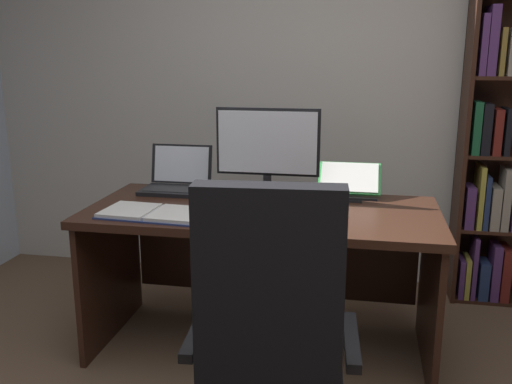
{
  "coord_description": "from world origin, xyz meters",
  "views": [
    {
      "loc": [
        0.23,
        -1.61,
        1.51
      ],
      "look_at": [
        -0.26,
        0.97,
        0.85
      ],
      "focal_mm": 39.49,
      "sensor_mm": 36.0,
      "label": 1
    }
  ],
  "objects_px": {
    "desk": "(265,242)",
    "keyboard": "(252,215)",
    "laptop": "(177,181)",
    "notepad": "(219,203)",
    "computer_mouse": "(316,217)",
    "pen": "(223,201)",
    "reading_stand_with_book": "(349,181)",
    "open_binder": "(153,213)",
    "monitor": "(268,151)",
    "office_chair": "(271,359)"
  },
  "relations": [
    {
      "from": "desk",
      "to": "reading_stand_with_book",
      "type": "bearing_deg",
      "value": 30.58
    },
    {
      "from": "desk",
      "to": "laptop",
      "type": "height_order",
      "value": "laptop"
    },
    {
      "from": "keyboard",
      "to": "notepad",
      "type": "relative_size",
      "value": 2.0
    },
    {
      "from": "laptop",
      "to": "reading_stand_with_book",
      "type": "distance_m",
      "value": 0.95
    },
    {
      "from": "laptop",
      "to": "notepad",
      "type": "height_order",
      "value": "laptop"
    },
    {
      "from": "computer_mouse",
      "to": "open_binder",
      "type": "height_order",
      "value": "computer_mouse"
    },
    {
      "from": "pen",
      "to": "laptop",
      "type": "bearing_deg",
      "value": 144.26
    },
    {
      "from": "desk",
      "to": "keyboard",
      "type": "relative_size",
      "value": 4.11
    },
    {
      "from": "desk",
      "to": "keyboard",
      "type": "height_order",
      "value": "keyboard"
    },
    {
      "from": "laptop",
      "to": "open_binder",
      "type": "relative_size",
      "value": 0.69
    },
    {
      "from": "laptop",
      "to": "computer_mouse",
      "type": "bearing_deg",
      "value": -28.5
    },
    {
      "from": "pen",
      "to": "office_chair",
      "type": "bearing_deg",
      "value": -66.95
    },
    {
      "from": "office_chair",
      "to": "laptop",
      "type": "distance_m",
      "value": 1.43
    },
    {
      "from": "desk",
      "to": "monitor",
      "type": "xyz_separation_m",
      "value": [
        -0.02,
        0.19,
        0.45
      ]
    },
    {
      "from": "notepad",
      "to": "pen",
      "type": "relative_size",
      "value": 1.5
    },
    {
      "from": "office_chair",
      "to": "open_binder",
      "type": "xyz_separation_m",
      "value": [
        -0.68,
        0.69,
        0.3
      ]
    },
    {
      "from": "monitor",
      "to": "open_binder",
      "type": "distance_m",
      "value": 0.71
    },
    {
      "from": "computer_mouse",
      "to": "laptop",
      "type": "bearing_deg",
      "value": 151.5
    },
    {
      "from": "desk",
      "to": "laptop",
      "type": "distance_m",
      "value": 0.62
    },
    {
      "from": "desk",
      "to": "computer_mouse",
      "type": "xyz_separation_m",
      "value": [
        0.28,
        -0.25,
        0.22
      ]
    },
    {
      "from": "laptop",
      "to": "monitor",
      "type": "bearing_deg",
      "value": -0.34
    },
    {
      "from": "reading_stand_with_book",
      "to": "keyboard",
      "type": "bearing_deg",
      "value": -131.33
    },
    {
      "from": "reading_stand_with_book",
      "to": "pen",
      "type": "bearing_deg",
      "value": -155.46
    },
    {
      "from": "monitor",
      "to": "pen",
      "type": "distance_m",
      "value": 0.38
    },
    {
      "from": "keyboard",
      "to": "pen",
      "type": "distance_m",
      "value": 0.28
    },
    {
      "from": "office_chair",
      "to": "monitor",
      "type": "relative_size",
      "value": 2.02
    },
    {
      "from": "keyboard",
      "to": "reading_stand_with_book",
      "type": "bearing_deg",
      "value": 48.67
    },
    {
      "from": "laptop",
      "to": "keyboard",
      "type": "xyz_separation_m",
      "value": [
        0.51,
        -0.44,
        -0.04
      ]
    },
    {
      "from": "desk",
      "to": "open_binder",
      "type": "relative_size",
      "value": 3.39
    },
    {
      "from": "pen",
      "to": "open_binder",
      "type": "bearing_deg",
      "value": -136.89
    },
    {
      "from": "monitor",
      "to": "keyboard",
      "type": "bearing_deg",
      "value": -90.0
    },
    {
      "from": "reading_stand_with_book",
      "to": "open_binder",
      "type": "height_order",
      "value": "reading_stand_with_book"
    },
    {
      "from": "monitor",
      "to": "laptop",
      "type": "distance_m",
      "value": 0.55
    },
    {
      "from": "office_chair",
      "to": "laptop",
      "type": "height_order",
      "value": "office_chair"
    },
    {
      "from": "office_chair",
      "to": "notepad",
      "type": "bearing_deg",
      "value": 109.85
    },
    {
      "from": "laptop",
      "to": "reading_stand_with_book",
      "type": "relative_size",
      "value": 1.07
    },
    {
      "from": "keyboard",
      "to": "notepad",
      "type": "bearing_deg",
      "value": 135.12
    },
    {
      "from": "laptop",
      "to": "notepad",
      "type": "distance_m",
      "value": 0.39
    },
    {
      "from": "monitor",
      "to": "notepad",
      "type": "distance_m",
      "value": 0.39
    },
    {
      "from": "laptop",
      "to": "open_binder",
      "type": "xyz_separation_m",
      "value": [
        0.05,
        -0.49,
        -0.04
      ]
    },
    {
      "from": "keyboard",
      "to": "desk",
      "type": "bearing_deg",
      "value": 85.46
    },
    {
      "from": "open_binder",
      "to": "notepad",
      "type": "bearing_deg",
      "value": 49.28
    },
    {
      "from": "monitor",
      "to": "reading_stand_with_book",
      "type": "bearing_deg",
      "value": 7.12
    },
    {
      "from": "monitor",
      "to": "open_binder",
      "type": "relative_size",
      "value": 1.09
    },
    {
      "from": "office_chair",
      "to": "pen",
      "type": "relative_size",
      "value": 8.0
    },
    {
      "from": "keyboard",
      "to": "computer_mouse",
      "type": "distance_m",
      "value": 0.3
    },
    {
      "from": "desk",
      "to": "open_binder",
      "type": "bearing_deg",
      "value": -148.42
    },
    {
      "from": "keyboard",
      "to": "computer_mouse",
      "type": "relative_size",
      "value": 4.04
    },
    {
      "from": "computer_mouse",
      "to": "office_chair",
      "type": "bearing_deg",
      "value": -96.69
    },
    {
      "from": "notepad",
      "to": "computer_mouse",
      "type": "bearing_deg",
      "value": -22.26
    }
  ]
}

